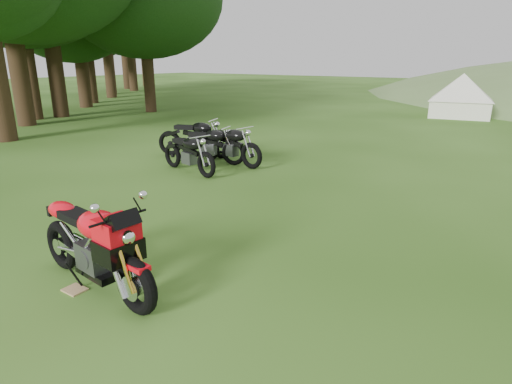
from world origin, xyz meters
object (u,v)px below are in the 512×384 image
Objects in this scene: sport_motorcycle at (93,238)px; tent_left at (462,93)px; plywood_board at (75,290)px; vintage_moto_c at (208,144)px; vintage_moto_a at (188,152)px; vintage_moto_d at (195,137)px; vintage_moto_b at (230,144)px.

tent_left is (0.13, 19.65, 0.46)m from sport_motorcycle.
vintage_moto_c is (-3.03, 5.81, 0.51)m from plywood_board.
sport_motorcycle is at bearing 48.53° from plywood_board.
vintage_moto_a is 15.37m from tent_left.
sport_motorcycle is at bearing -75.35° from vintage_moto_d.
vintage_moto_b is at bearing 112.44° from plywood_board.
tent_left reaches higher than sport_motorcycle.
vintage_moto_a is at bearing 127.26° from sport_motorcycle.
tent_left reaches higher than vintage_moto_c.
tent_left is at bearing 89.12° from plywood_board.
vintage_moto_a is 0.89× the size of vintage_moto_d.
vintage_moto_a is at bearing -111.92° from tent_left.
vintage_moto_d is at bearing -117.17° from tent_left.
vintage_moto_d reaches higher than vintage_moto_a.
sport_motorcycle is 8.37× the size of plywood_board.
vintage_moto_b is at bearing -111.81° from tent_left.
tent_left is at bearing 94.24° from sport_motorcycle.
tent_left is at bearing 88.97° from vintage_moto_a.
vintage_moto_b is 1.05× the size of vintage_moto_c.
plywood_board is 0.13× the size of vintage_moto_a.
vintage_moto_d is 0.84× the size of tent_left.
plywood_board is at bearing -49.50° from vintage_moto_a.
vintage_moto_d is at bearing 179.65° from vintage_moto_b.
tent_left is (3.34, 14.04, 0.59)m from vintage_moto_c.
sport_motorcycle is 7.18m from vintage_moto_d.
sport_motorcycle is 5.47m from vintage_moto_a.
tent_left is (0.30, 19.85, 1.10)m from plywood_board.
vintage_moto_b is at bearing -24.75° from vintage_moto_d.
vintage_moto_a is at bearing -97.76° from vintage_moto_b.
plywood_board is at bearing -78.90° from vintage_moto_c.
plywood_board is at bearing -126.87° from sport_motorcycle.
vintage_moto_c is at bearing 117.55° from plywood_board.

